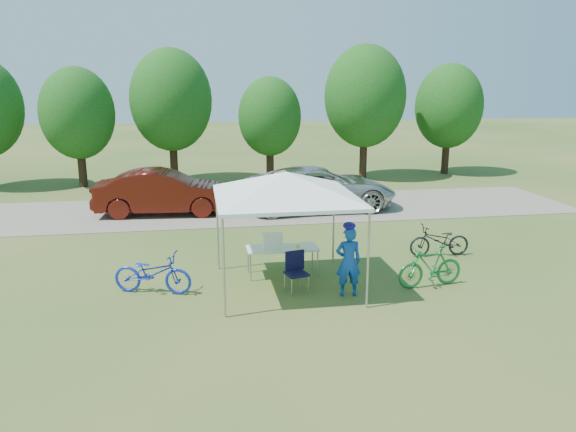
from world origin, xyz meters
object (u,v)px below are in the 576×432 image
folding_table (282,249)px  minivan (319,188)px  bike_green (430,267)px  sedan (164,192)px  cooler (272,241)px  folding_chair (296,268)px  bike_dark (440,241)px  cyclist (348,262)px  bike_blue (153,273)px

folding_table → minivan: (2.43, 6.83, 0.13)m
bike_green → sedan: 10.53m
cooler → folding_chair: bearing=-69.7°
bike_dark → minivan: minivan is taller
cooler → minivan: minivan is taller
folding_table → bike_green: size_ratio=1.07×
bike_dark → minivan: 6.36m
folding_chair → folding_table: bearing=83.4°
cyclist → folding_chair: bearing=-20.6°
bike_green → cyclist: bearing=-91.4°
cyclist → sedan: sedan is taller
cyclist → bike_dark: (3.23, 2.36, -0.35)m
bike_green → sedan: (-6.47, 8.30, 0.32)m
folding_chair → bike_dark: size_ratio=0.55×
minivan → cooler: bearing=156.1°
cyclist → minivan: (1.18, 8.37, 0.01)m
sedan → bike_green: bearing=-138.1°
folding_chair → minivan: 8.22m
minivan → folding_table: bearing=157.9°
folding_chair → bike_blue: (-3.22, 0.37, -0.07)m
folding_table → bike_dark: (4.48, 0.81, -0.23)m
cyclist → bike_blue: 4.42m
cooler → sedan: size_ratio=0.10×
folding_table → cooler: 0.33m
cooler → bike_dark: size_ratio=0.29×
bike_green → sedan: size_ratio=0.34×
minivan → folding_chair: bearing=161.4°
sedan → cooler: bearing=-153.2°
folding_table → sedan: size_ratio=0.36×
folding_chair → sedan: 8.69m
bike_blue → minivan: bearing=-19.2°
bike_blue → bike_dark: size_ratio=1.08×
bike_dark → folding_chair: bearing=-64.8°
cyclist → minivan: 8.46m
minivan → cyclist: bearing=169.5°
cooler → bike_dark: cooler is taller
sedan → folding_chair: bearing=-153.5°
folding_table → cyclist: bearing=-51.1°
bike_green → bike_dark: (1.19, 2.14, -0.05)m
bike_blue → bike_dark: 7.70m
folding_table → folding_chair: (0.14, -1.06, -0.13)m
minivan → sedan: sedan is taller
cooler → bike_green: 3.80m
folding_chair → sedan: size_ratio=0.19×
folding_table → bike_dark: 4.56m
folding_table → cooler: bearing=180.0°
bike_green → minivan: (-0.85, 8.16, 0.31)m
folding_chair → bike_green: 3.15m
bike_blue → sedan: 7.67m
folding_table → cyclist: size_ratio=1.10×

